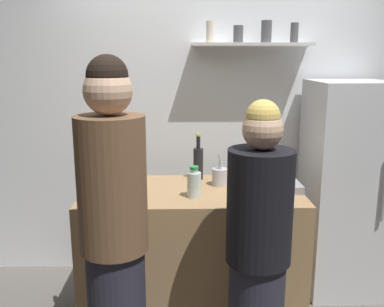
{
  "coord_description": "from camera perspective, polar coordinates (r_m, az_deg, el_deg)",
  "views": [
    {
      "loc": [
        -0.27,
        -2.23,
        1.79
      ],
      "look_at": [
        -0.2,
        0.48,
        1.17
      ],
      "focal_mm": 39.67,
      "sensor_mm": 36.0,
      "label": 1
    }
  ],
  "objects": [
    {
      "name": "back_wall_assembly",
      "position": [
        3.53,
        3.06,
        4.86
      ],
      "size": [
        4.8,
        0.32,
        2.6
      ],
      "color": "white",
      "rests_on": "ground"
    },
    {
      "name": "person_blonde",
      "position": [
        2.31,
        8.85,
        -13.24
      ],
      "size": [
        0.34,
        0.34,
        1.59
      ],
      "rotation": [
        0.0,
        0.0,
        6.28
      ],
      "color": "#262633",
      "rests_on": "ground"
    },
    {
      "name": "wine_bottle_green_glass",
      "position": [
        2.6,
        -9.08,
        -4.04
      ],
      "size": [
        0.08,
        0.08,
        0.32
      ],
      "color": "#19471E",
      "rests_on": "counter"
    },
    {
      "name": "counter",
      "position": [
        3.02,
        0.0,
        -13.26
      ],
      "size": [
        1.45,
        0.73,
        0.92
      ],
      "primitive_type": "cube",
      "color": "#9E7A51",
      "rests_on": "ground"
    },
    {
      "name": "wine_bottle_pale_glass",
      "position": [
        2.68,
        -14.14,
        -4.14
      ],
      "size": [
        0.07,
        0.07,
        0.29
      ],
      "color": "#B2BFB2",
      "rests_on": "counter"
    },
    {
      "name": "wine_bottle_amber_glass",
      "position": [
        2.94,
        -9.19,
        -2.12
      ],
      "size": [
        0.08,
        0.08,
        0.31
      ],
      "color": "#472814",
      "rests_on": "counter"
    },
    {
      "name": "wine_bottle_dark_glass",
      "position": [
        3.07,
        0.85,
        -1.16
      ],
      "size": [
        0.07,
        0.07,
        0.33
      ],
      "color": "black",
      "rests_on": "counter"
    },
    {
      "name": "person_brown_jacket",
      "position": [
        2.2,
        -10.4,
        -11.15
      ],
      "size": [
        0.34,
        0.34,
        1.81
      ],
      "rotation": [
        0.0,
        0.0,
        6.05
      ],
      "color": "#262633",
      "rests_on": "ground"
    },
    {
      "name": "baking_pan",
      "position": [
        2.9,
        11.03,
        -4.33
      ],
      "size": [
        0.34,
        0.24,
        0.05
      ],
      "primitive_type": "cube",
      "color": "gray",
      "rests_on": "counter"
    },
    {
      "name": "water_bottle_plastic",
      "position": [
        2.68,
        0.29,
        -4.09
      ],
      "size": [
        0.09,
        0.09,
        0.2
      ],
      "color": "silver",
      "rests_on": "counter"
    },
    {
      "name": "utensil_holder",
      "position": [
        2.94,
        3.77,
        -3.14
      ],
      "size": [
        0.11,
        0.11,
        0.22
      ],
      "color": "#B2B2B7",
      "rests_on": "counter"
    },
    {
      "name": "refrigerator",
      "position": [
        3.46,
        19.75,
        -4.38
      ],
      "size": [
        0.56,
        0.64,
        1.62
      ],
      "color": "silver",
      "rests_on": "ground"
    }
  ]
}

